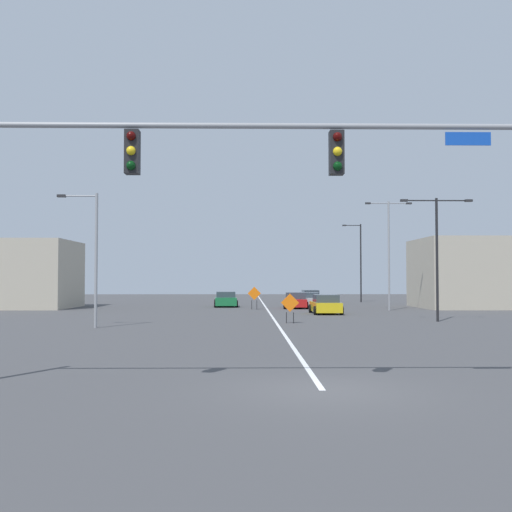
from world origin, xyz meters
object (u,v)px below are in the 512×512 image
Objects in this scene: car_red_passing at (295,301)px; car_yellow_approaching at (326,305)px; street_lamp_near_right at (389,246)px; car_green_mid at (226,300)px; construction_sign_left_shoulder at (290,305)px; car_black_near at (310,297)px; street_lamp_far_left at (359,259)px; street_lamp_far_right at (437,246)px; street_lamp_mid_right at (93,252)px; car_silver_far at (310,300)px; traffic_signal_assembly at (139,172)px; construction_sign_median_near at (254,295)px.

car_yellow_approaching reaches higher than car_red_passing.
street_lamp_near_right is 2.25× the size of car_green_mid.
car_black_near is at bearing 81.53° from construction_sign_left_shoulder.
street_lamp_far_left is 1.14× the size of street_lamp_far_right.
construction_sign_left_shoulder is at bearing -77.66° from car_green_mid.
street_lamp_mid_right reaches higher than car_silver_far.
street_lamp_far_left is at bearing 72.76° from car_yellow_approaching.
street_lamp_mid_right is at bearing -164.08° from construction_sign_left_shoulder.
construction_sign_median_near is (3.25, 36.53, -3.94)m from traffic_signal_assembly.
car_yellow_approaching is at bearing -54.85° from car_green_mid.
construction_sign_median_near is 5.50m from car_green_mid.
street_lamp_near_right is at bearing 40.05° from street_lamp_mid_right.
car_red_passing is at bearing 28.00° from construction_sign_median_near.
traffic_signal_assembly is 3.68× the size of car_green_mid.
car_silver_far is at bearing 89.96° from car_yellow_approaching.
construction_sign_median_near is (8.92, 18.64, -2.81)m from street_lamp_mid_right.
car_green_mid is 7.82m from car_silver_far.
car_yellow_approaching reaches higher than car_silver_far.
construction_sign_left_shoulder reaches higher than car_green_mid.
street_lamp_far_left is 19.59m from construction_sign_median_near.
street_lamp_far_right is at bearing 7.82° from construction_sign_left_shoulder.
car_green_mid is at bearing 153.90° from street_lamp_near_right.
car_yellow_approaching is (-5.79, 8.05, -3.93)m from street_lamp_far_right.
car_black_near is 0.99× the size of car_silver_far.
construction_sign_median_near is at bearing -128.06° from street_lamp_far_left.
traffic_signal_assembly is 51.02m from car_black_near.
street_lamp_far_right reaches higher than street_lamp_mid_right.
traffic_signal_assembly is 36.88m from construction_sign_median_near.
street_lamp_mid_right is at bearing -115.57° from construction_sign_median_near.
street_lamp_mid_right is at bearing -167.73° from street_lamp_far_right.
traffic_signal_assembly is 3.70× the size of car_red_passing.
street_lamp_mid_right is 1.81× the size of car_red_passing.
construction_sign_median_near is 8.18m from car_yellow_approaching.
street_lamp_far_right is at bearing -90.17° from street_lamp_near_right.
car_green_mid is at bearing -144.42° from street_lamp_far_left.
street_lamp_mid_right is 27.65m from car_silver_far.
car_silver_far is at bearing 106.78° from street_lamp_far_right.
street_lamp_far_right is at bearing -54.27° from car_yellow_approaching.
street_lamp_near_right is 2.14× the size of car_silver_far.
car_silver_far is at bearing 78.41° from traffic_signal_assembly.
street_lamp_far_right is 0.84× the size of street_lamp_near_right.
street_lamp_mid_right is (-5.67, 17.89, -1.12)m from traffic_signal_assembly.
car_yellow_approaching is at bearing -142.88° from street_lamp_near_right.
car_red_passing is at bearing -118.40° from car_silver_far.
street_lamp_mid_right is 4.13× the size of construction_sign_left_shoulder.
car_green_mid is (-13.63, 6.68, -4.64)m from street_lamp_near_right.
car_red_passing is at bearing 152.79° from street_lamp_near_right.
car_silver_far is at bearing -96.40° from car_black_near.
street_lamp_near_right is 15.87m from car_green_mid.
traffic_signal_assembly is at bearing -112.42° from street_lamp_near_right.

